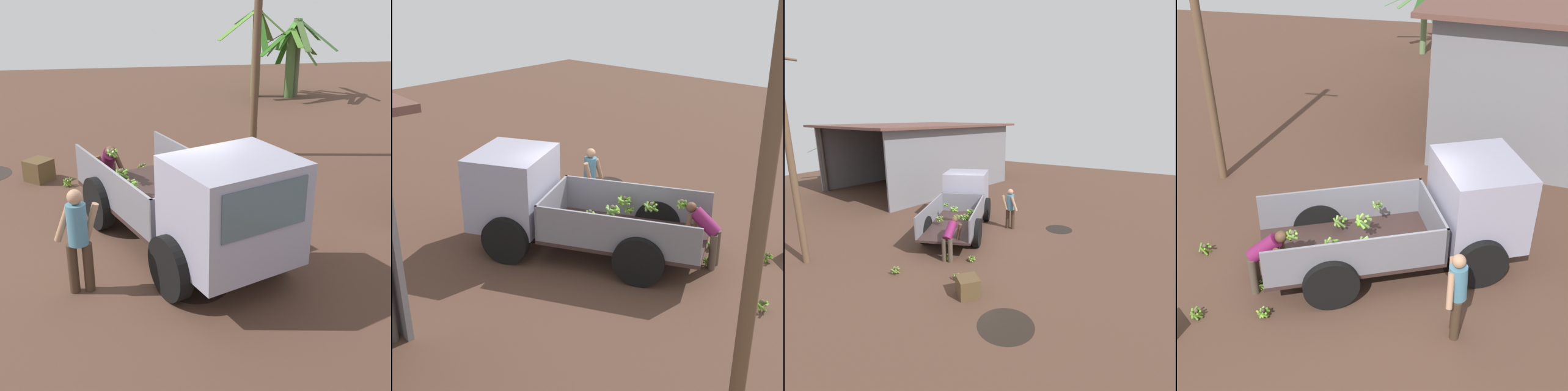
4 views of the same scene
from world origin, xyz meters
The scene contains 15 objects.
ground centered at (0.00, 0.00, 0.00)m, with size 36.00×36.00×0.00m, color #503629.
mud_patch_0 centered at (-3.84, -3.67, 0.00)m, with size 1.24×1.24×0.01m, color black.
mud_patch_1 centered at (2.35, -2.85, 0.00)m, with size 1.01×1.01×0.01m, color black.
mud_patch_2 centered at (1.59, 0.55, 0.00)m, with size 0.94×0.94×0.01m, color black.
cargo_truck centered at (1.13, 0.83, 1.07)m, with size 5.07×3.49×2.03m.
warehouse_shed centered at (5.90, 7.09, 2.79)m, with size 10.97×8.76×3.83m.
utility_pole centered at (-4.44, 2.84, 3.19)m, with size 1.11×0.19×6.26m.
banana_palm_0 centered at (3.32, 13.01, 1.46)m, with size 2.24×2.65×2.72m.
person_foreground_visitor centered at (1.43, -1.15, 0.90)m, with size 0.34×0.68×1.61m.
person_worker_loading centered at (-1.92, -0.75, 0.75)m, with size 0.74×0.63×1.27m.
banana_bunch_on_ground_0 centered at (-1.74, -1.43, 0.10)m, with size 0.24×0.24×0.18m.
banana_bunch_on_ground_1 centered at (-2.05, -0.76, 0.11)m, with size 0.22×0.23×0.19m.
banana_bunch_on_ground_2 centered at (-3.51, -0.01, 0.13)m, with size 0.26×0.26×0.22m.
banana_bunch_on_ground_3 centered at (-2.85, -1.69, 0.11)m, with size 0.23×0.23×0.19m.
wooden_crate_0 centered at (-3.31, -2.35, 0.24)m, with size 0.51×0.51×0.49m, color brown.
Camera 3 is at (-8.87, -6.15, 4.34)m, focal length 28.00 mm.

